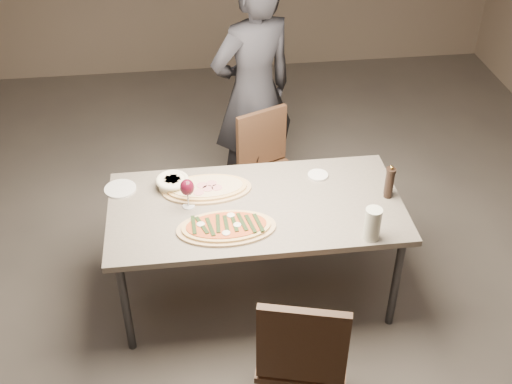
{
  "coord_description": "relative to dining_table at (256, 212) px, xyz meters",
  "views": [
    {
      "loc": [
        -0.38,
        -3.07,
        3.15
      ],
      "look_at": [
        0.0,
        0.0,
        0.85
      ],
      "focal_mm": 45.0,
      "sensor_mm": 36.0,
      "label": 1
    }
  ],
  "objects": [
    {
      "name": "room",
      "position": [
        0.0,
        0.0,
        0.71
      ],
      "size": [
        7.0,
        7.0,
        7.0
      ],
      "color": "#58514B",
      "rests_on": "ground"
    },
    {
      "name": "dining_table",
      "position": [
        0.0,
        0.0,
        0.0
      ],
      "size": [
        1.8,
        0.9,
        0.75
      ],
      "color": "slate",
      "rests_on": "ground"
    },
    {
      "name": "zucchini_pizza",
      "position": [
        -0.2,
        -0.21,
        0.07
      ],
      "size": [
        0.58,
        0.32,
        0.05
      ],
      "rotation": [
        0.0,
        0.0,
        -0.41
      ],
      "color": "tan",
      "rests_on": "dining_table"
    },
    {
      "name": "ham_pizza",
      "position": [
        -0.29,
        0.19,
        0.07
      ],
      "size": [
        0.57,
        0.31,
        0.04
      ],
      "rotation": [
        0.0,
        0.0,
        -0.19
      ],
      "color": "tan",
      "rests_on": "dining_table"
    },
    {
      "name": "bread_basket",
      "position": [
        -0.5,
        0.24,
        0.1
      ],
      "size": [
        0.21,
        0.21,
        0.07
      ],
      "rotation": [
        0.0,
        0.0,
        0.22
      ],
      "color": "#F8F0C9",
      "rests_on": "dining_table"
    },
    {
      "name": "oil_dish",
      "position": [
        0.44,
        0.25,
        0.07
      ],
      "size": [
        0.13,
        0.13,
        0.02
      ],
      "rotation": [
        0.0,
        0.0,
        0.15
      ],
      "color": "white",
      "rests_on": "dining_table"
    },
    {
      "name": "pepper_mill_left",
      "position": [
        0.82,
        -0.02,
        0.16
      ],
      "size": [
        0.06,
        0.06,
        0.23
      ],
      "rotation": [
        0.0,
        0.0,
        0.26
      ],
      "color": "black",
      "rests_on": "dining_table"
    },
    {
      "name": "pepper_mill_right",
      "position": [
        0.83,
        0.02,
        0.16
      ],
      "size": [
        0.05,
        0.05,
        0.21
      ],
      "rotation": [
        0.0,
        0.0,
        -0.21
      ],
      "color": "black",
      "rests_on": "dining_table"
    },
    {
      "name": "carafe",
      "position": [
        0.62,
        -0.38,
        0.16
      ],
      "size": [
        0.1,
        0.1,
        0.2
      ],
      "rotation": [
        0.0,
        0.0,
        0.26
      ],
      "color": "silver",
      "rests_on": "dining_table"
    },
    {
      "name": "wine_glass",
      "position": [
        -0.41,
        0.04,
        0.19
      ],
      "size": [
        0.09,
        0.09,
        0.2
      ],
      "rotation": [
        0.0,
        0.0,
        -0.01
      ],
      "color": "silver",
      "rests_on": "dining_table"
    },
    {
      "name": "side_plate",
      "position": [
        -0.83,
        0.26,
        0.06
      ],
      "size": [
        0.2,
        0.2,
        0.01
      ],
      "rotation": [
        0.0,
        0.0,
        0.44
      ],
      "color": "white",
      "rests_on": "dining_table"
    },
    {
      "name": "chair_near",
      "position": [
        0.12,
        -0.98,
        -0.15
      ],
      "size": [
        0.56,
        0.56,
        0.97
      ],
      "rotation": [
        0.0,
        0.0,
        -0.26
      ],
      "color": "#442C1C",
      "rests_on": "ground"
    },
    {
      "name": "chair_far",
      "position": [
        0.2,
        0.79,
        -0.19
      ],
      "size": [
        0.56,
        0.56,
        0.89
      ],
      "rotation": [
        0.0,
        0.0,
        3.55
      ],
      "color": "#442C1C",
      "rests_on": "ground"
    },
    {
      "name": "diner",
      "position": [
        0.12,
        1.09,
        0.24
      ],
      "size": [
        0.8,
        0.69,
        1.86
      ],
      "primitive_type": "imported",
      "rotation": [
        0.0,
        0.0,
        3.57
      ],
      "color": "black",
      "rests_on": "ground"
    }
  ]
}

